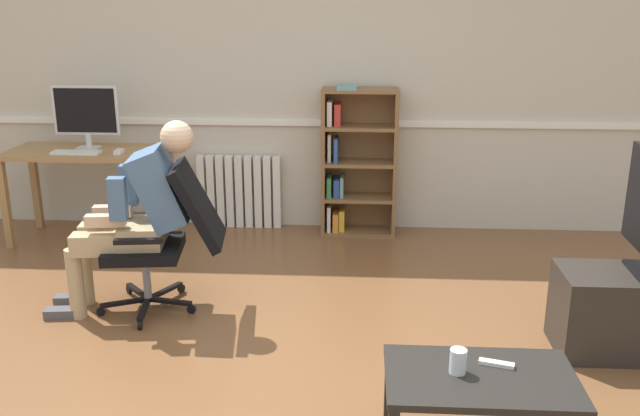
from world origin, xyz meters
name	(u,v)px	position (x,y,z in m)	size (l,w,h in m)	color
ground_plane	(282,382)	(0.00, 0.00, 0.00)	(18.00, 18.00, 0.00)	brown
back_wall	(315,71)	(0.00, 2.65, 1.35)	(12.00, 0.13, 2.70)	beige
computer_desk	(88,163)	(-1.82, 2.15, 0.65)	(1.28, 0.60, 0.76)	#9E7547
imac_monitor	(86,113)	(-1.83, 2.23, 1.05)	(0.54, 0.14, 0.51)	silver
keyboard	(76,152)	(-1.85, 2.01, 0.77)	(0.38, 0.12, 0.02)	white
computer_mouse	(119,152)	(-1.51, 2.03, 0.77)	(0.06, 0.10, 0.03)	white
bookshelf	(354,163)	(0.34, 2.44, 0.61)	(0.62, 0.29, 1.26)	brown
radiator	(240,192)	(-0.66, 2.54, 0.32)	(0.72, 0.08, 0.63)	white
office_chair	(169,232)	(-0.81, 0.86, 0.52)	(0.83, 0.63, 0.96)	black
person_seated	(136,213)	(-1.00, 0.83, 0.65)	(0.99, 0.43, 1.23)	tan
coffee_table	(480,386)	(0.92, -0.56, 0.35)	(0.81, 0.49, 0.41)	black
drinking_glass	(458,361)	(0.82, -0.54, 0.46)	(0.07, 0.07, 0.11)	silver
spare_remote	(496,364)	(1.00, -0.47, 0.42)	(0.04, 0.15, 0.02)	white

